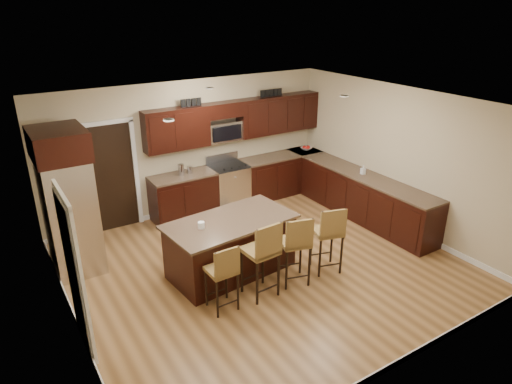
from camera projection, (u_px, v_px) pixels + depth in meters
floor at (265, 266)px, 7.61m from camera, size 6.00×6.00×0.00m
ceiling at (266, 105)px, 6.56m from camera, size 6.00×6.00×0.00m
wall_back at (191, 147)px, 9.23m from camera, size 6.00×0.00×6.00m
wall_left at (62, 242)px, 5.61m from camera, size 0.00×5.50×5.50m
wall_right at (399, 159)px, 8.56m from camera, size 0.00×5.50×5.50m
base_cabinets at (303, 190)px, 9.49m from camera, size 4.02×3.96×0.92m
upper_cabinets at (239, 119)px, 9.43m from camera, size 4.00×0.33×0.80m
range at (228, 186)px, 9.67m from camera, size 0.76×0.64×1.11m
microwave at (223, 131)px, 9.35m from camera, size 0.76×0.31×0.40m
doorway at (111, 178)px, 8.53m from camera, size 0.85×0.03×2.06m
pantry_door at (73, 275)px, 5.51m from camera, size 0.03×0.80×2.04m
letter_decor at (233, 97)px, 9.18m from camera, size 2.20×0.03×0.15m
island at (231, 248)px, 7.32m from camera, size 2.12×1.25×0.92m
stool_left at (223, 271)px, 6.29m from camera, size 0.39×0.39×1.04m
stool_mid at (263, 251)px, 6.56m from camera, size 0.48×0.48×1.22m
stool_right at (296, 243)px, 6.87m from camera, size 0.53×0.53×1.15m
refrigerator at (68, 200)px, 7.14m from camera, size 0.79×1.01×2.35m
floor_mat at (237, 224)px, 9.03m from camera, size 0.92×0.69×0.01m
fruit_bowl at (306, 148)px, 10.51m from camera, size 0.30×0.30×0.06m
soap_bottle at (363, 170)px, 9.00m from camera, size 0.09×0.09×0.18m
canister_tall at (181, 170)px, 8.94m from camera, size 0.12×0.12×0.23m
canister_short at (190, 170)px, 9.04m from camera, size 0.11×0.11×0.15m
island_jar at (201, 225)px, 6.86m from camera, size 0.10×0.10×0.10m
stool_extra at (329, 232)px, 7.19m from camera, size 0.53×0.53×1.15m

